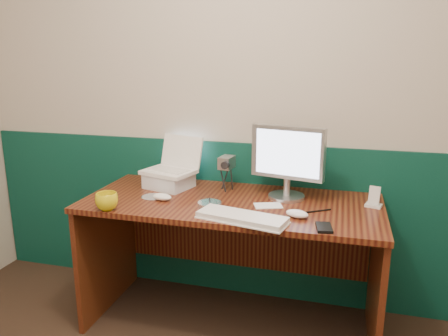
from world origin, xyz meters
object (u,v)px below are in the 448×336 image
(laptop, at_px, (168,154))
(mug, at_px, (107,201))
(monitor, at_px, (288,163))
(keyboard, at_px, (242,218))
(camcorder, at_px, (227,175))
(desk, at_px, (231,264))

(laptop, relative_size, mug, 2.48)
(monitor, height_order, keyboard, monitor)
(monitor, relative_size, mug, 3.50)
(monitor, xyz_separation_m, keyboard, (-0.16, -0.40, -0.19))
(keyboard, xyz_separation_m, camcorder, (-0.20, 0.45, 0.08))
(desk, relative_size, laptop, 5.62)
(desk, height_order, mug, mug)
(laptop, xyz_separation_m, monitor, (0.70, -0.02, -0.00))
(laptop, bearing_deg, monitor, 14.79)
(monitor, bearing_deg, desk, -143.95)
(laptop, relative_size, monitor, 0.71)
(camcorder, bearing_deg, monitor, -0.80)
(mug, height_order, camcorder, camcorder)
(keyboard, bearing_deg, laptop, 154.80)
(desk, bearing_deg, laptop, 161.52)
(mug, bearing_deg, keyboard, 2.89)
(desk, distance_m, monitor, 0.65)
(camcorder, bearing_deg, keyboard, -58.79)
(monitor, bearing_deg, laptop, -169.04)
(keyboard, bearing_deg, mug, -164.92)
(laptop, distance_m, keyboard, 0.71)
(desk, relative_size, mug, 13.95)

